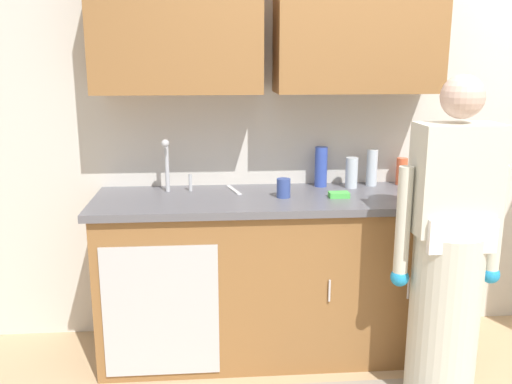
# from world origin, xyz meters

# --- Properties ---
(kitchen_wall_with_uppers) EXTENTS (4.80, 0.44, 2.70)m
(kitchen_wall_with_uppers) POSITION_xyz_m (-0.14, 0.99, 1.48)
(kitchen_wall_with_uppers) COLOR beige
(kitchen_wall_with_uppers) RESTS_ON ground
(counter_cabinet) EXTENTS (1.90, 0.62, 0.90)m
(counter_cabinet) POSITION_xyz_m (-0.55, 0.70, 0.45)
(counter_cabinet) COLOR brown
(counter_cabinet) RESTS_ON ground
(countertop) EXTENTS (1.96, 0.66, 0.04)m
(countertop) POSITION_xyz_m (-0.55, 0.70, 0.92)
(countertop) COLOR #595960
(countertop) RESTS_ON counter_cabinet
(sink) EXTENTS (0.50, 0.36, 0.35)m
(sink) POSITION_xyz_m (-1.09, 0.71, 0.93)
(sink) COLOR #B7BABF
(sink) RESTS_ON counter_cabinet
(person_at_sink) EXTENTS (0.55, 0.34, 1.62)m
(person_at_sink) POSITION_xyz_m (0.26, 0.15, 0.69)
(person_at_sink) COLOR white
(person_at_sink) RESTS_ON ground
(bottle_water_short) EXTENTS (0.07, 0.07, 0.18)m
(bottle_water_short) POSITION_xyz_m (-0.05, 0.86, 1.03)
(bottle_water_short) COLOR silver
(bottle_water_short) RESTS_ON countertop
(bottle_soap) EXTENTS (0.07, 0.07, 0.22)m
(bottle_soap) POSITION_xyz_m (0.09, 0.91, 1.05)
(bottle_soap) COLOR silver
(bottle_soap) RESTS_ON countertop
(bottle_dish_liquid) EXTENTS (0.07, 0.07, 0.16)m
(bottle_dish_liquid) POSITION_xyz_m (0.27, 0.92, 1.02)
(bottle_dish_liquid) COLOR #E05933
(bottle_dish_liquid) RESTS_ON countertop
(bottle_water_tall) EXTENTS (0.07, 0.07, 0.24)m
(bottle_water_tall) POSITION_xyz_m (-0.22, 0.91, 1.06)
(bottle_water_tall) COLOR #334CB2
(bottle_water_tall) RESTS_ON countertop
(cup_by_sink) EXTENTS (0.08, 0.08, 0.11)m
(cup_by_sink) POSITION_xyz_m (-0.48, 0.66, 0.99)
(cup_by_sink) COLOR #33478C
(cup_by_sink) RESTS_ON countertop
(knife_on_counter) EXTENTS (0.08, 0.24, 0.01)m
(knife_on_counter) POSITION_xyz_m (-0.75, 0.85, 0.94)
(knife_on_counter) COLOR silver
(knife_on_counter) RESTS_ON countertop
(sponge) EXTENTS (0.11, 0.07, 0.03)m
(sponge) POSITION_xyz_m (-0.17, 0.63, 0.96)
(sponge) COLOR #4CBF4C
(sponge) RESTS_ON countertop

